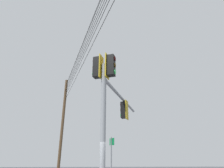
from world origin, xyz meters
The scene contains 3 objects.
signal_mast_assembly centered at (-1.17, -1.00, 4.27)m, with size 2.61×6.11×5.99m.
utility_pole_wooden centered at (3.95, -14.50, 5.45)m, with size 0.54×1.76×10.71m.
route_sign_primary centered at (-1.22, -3.19, 1.80)m, with size 0.23×0.35×2.94m.
Camera 1 is at (-0.87, 6.84, 2.08)m, focal length 29.50 mm.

